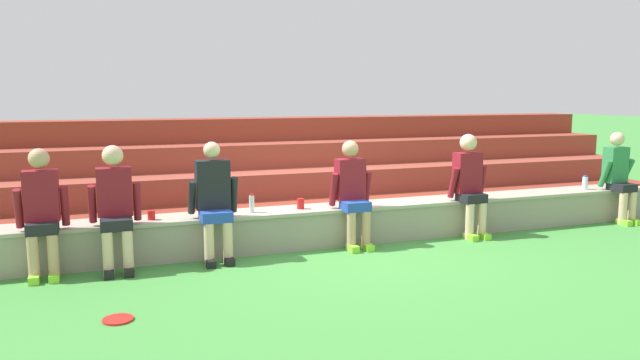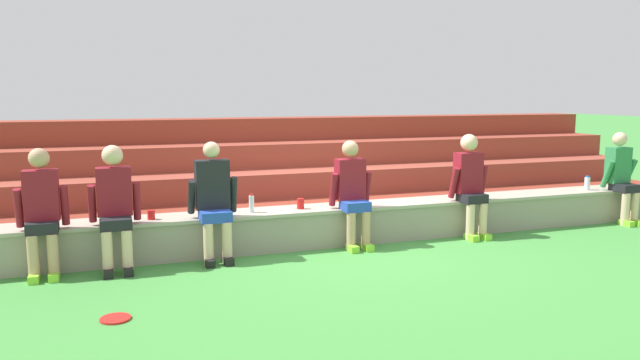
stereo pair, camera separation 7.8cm
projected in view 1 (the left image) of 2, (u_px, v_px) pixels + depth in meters
The scene contains 14 objects.
ground_plane at pixel (352, 247), 7.46m from camera, with size 80.00×80.00×0.00m, color #428E3D.
stone_seating_wall at pixel (344, 222), 7.66m from camera, with size 9.84×0.55×0.48m.
brick_bleachers at pixel (292, 177), 9.68m from camera, with size 11.99×2.63×1.49m.
person_far_left at pixel (42, 210), 6.14m from camera, with size 0.52×0.47×1.34m.
person_left_of_center at pixel (115, 205), 6.38m from camera, with size 0.54×0.57×1.35m.
person_center at pixel (214, 199), 6.76m from camera, with size 0.56×0.53×1.35m.
person_right_of_center at pixel (353, 191), 7.38m from camera, with size 0.53×0.54×1.32m.
person_far_right at pixel (470, 182), 7.91m from camera, with size 0.53×0.50×1.36m.
person_rightmost_edge at pixel (619, 175), 8.81m from camera, with size 0.50×0.52×1.33m.
water_bottle_center_gap at pixel (252, 204), 7.16m from camera, with size 0.06×0.06×0.23m.
water_bottle_near_right at pixel (585, 183), 8.89m from camera, with size 0.08×0.08×0.21m.
plastic_cup_right_end at pixel (301, 204), 7.39m from camera, with size 0.09×0.09×0.13m, color red.
plastic_cup_middle at pixel (151, 215), 6.75m from camera, with size 0.08×0.08×0.11m, color red.
frisbee at pixel (118, 319), 5.02m from camera, with size 0.26×0.26×0.02m, color red.
Camera 1 is at (-2.90, -6.67, 1.89)m, focal length 33.55 mm.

